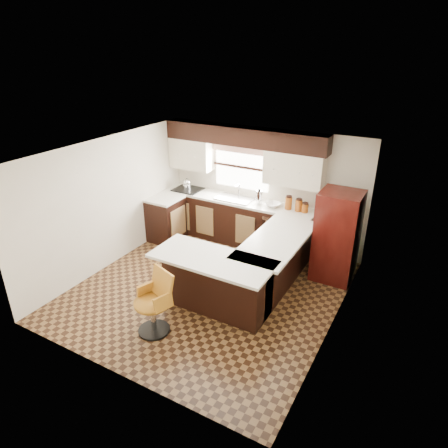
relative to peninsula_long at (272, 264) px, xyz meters
The scene contains 30 objects.
floor 1.18m from the peninsula_long, 145.22° to the right, with size 4.40×4.40×0.00m, color #49301A.
ceiling 2.24m from the peninsula_long, 145.22° to the right, with size 4.40×4.40×0.00m, color silver.
wall_back 1.96m from the peninsula_long, 119.74° to the left, with size 4.40×4.40×0.00m, color beige.
wall_front 3.06m from the peninsula_long, 107.67° to the right, with size 4.40×4.40×0.00m, color beige.
wall_left 3.15m from the peninsula_long, 168.23° to the right, with size 4.40×4.40×0.00m, color beige.
wall_right 1.55m from the peninsula_long, 27.51° to the right, with size 4.40×4.40×0.00m, color beige.
base_cab_back 1.86m from the peninsula_long, 136.64° to the left, with size 3.30×0.60×0.90m, color black.
base_cab_left 2.77m from the peninsula_long, 166.97° to the left, with size 0.60×0.70×0.90m, color black.
counter_back 1.92m from the peninsula_long, 136.64° to the left, with size 3.30×0.60×0.04m, color silver.
counter_left 2.81m from the peninsula_long, 166.97° to the left, with size 0.60×0.70×0.04m, color silver.
soffit 2.60m from the peninsula_long, 132.88° to the left, with size 3.40×0.35×0.36m, color black.
upper_cab_left 3.15m from the peninsula_long, 150.95° to the left, with size 0.94×0.35×0.64m, color beige.
upper_cab_right 1.90m from the peninsula_long, 98.93° to the left, with size 1.14×0.35×0.64m, color beige.
window_pane 2.36m from the peninsula_long, 132.00° to the left, with size 1.20×0.02×0.90m, color white.
valance 2.54m from the peninsula_long, 132.74° to the left, with size 1.30×0.06×0.18m, color #D19B93.
sink 1.95m from the peninsula_long, 138.13° to the left, with size 0.75×0.45×0.03m, color #B2B2B7.
dishwasher 1.05m from the peninsula_long, 109.47° to the left, with size 0.58×0.03×0.78m, color black.
cooktop 2.89m from the peninsula_long, 153.80° to the left, with size 0.58×0.50×0.03m, color black.
peninsula_long is the anchor object (origin of this frame).
peninsula_return 1.11m from the peninsula_long, 118.30° to the right, with size 1.65×0.60×0.90m, color black.
counter_pen_long 0.48m from the peninsula_long, ahead, with size 0.84×1.95×0.04m, color silver.
counter_pen_return 1.29m from the peninsula_long, 117.10° to the right, with size 1.89×0.84×0.04m, color silver.
refrigerator 1.24m from the peninsula_long, 45.48° to the left, with size 0.70×0.67×1.63m, color #3C0D0A.
bar_chair 2.20m from the peninsula_long, 118.32° to the right, with size 0.51×0.51×0.96m, color #B4731F, non-canonical shape.
kettle 2.93m from the peninsula_long, 153.93° to the left, with size 0.18×0.18×0.24m, color silver, non-canonical shape.
percolator 1.66m from the peninsula_long, 124.03° to the left, with size 0.13×0.13×0.27m, color silver.
mixing_bowl 1.49m from the peninsula_long, 113.53° to the left, with size 0.29×0.29×0.07m, color white.
canister_large 1.46m from the peninsula_long, 100.83° to the left, with size 0.13×0.13×0.24m, color #8E4410.
canister_med 1.43m from the peninsula_long, 91.93° to the left, with size 0.13×0.13×0.22m, color #8E4410.
canister_small 1.42m from the peninsula_long, 86.30° to the left, with size 0.13×0.13×0.17m, color #8E4410.
Camera 1 is at (3.05, -4.90, 3.89)m, focal length 32.00 mm.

